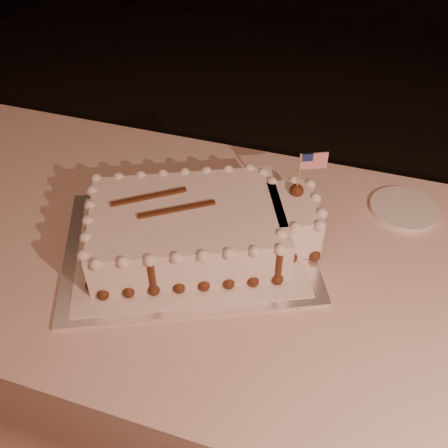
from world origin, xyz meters
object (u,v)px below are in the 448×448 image
(sheet_cake, at_px, (201,226))
(side_plate, at_px, (404,209))
(banquet_table, at_px, (285,370))
(cake_board, at_px, (189,245))

(sheet_cake, distance_m, side_plate, 0.48)
(banquet_table, relative_size, side_plate, 15.38)
(banquet_table, relative_size, cake_board, 4.61)
(cake_board, relative_size, sheet_cake, 1.01)
(banquet_table, height_order, sheet_cake, sheet_cake)
(banquet_table, bearing_deg, side_plate, 53.48)
(banquet_table, height_order, cake_board, cake_board)
(banquet_table, xyz_separation_m, side_plate, (0.19, 0.26, 0.38))
(banquet_table, xyz_separation_m, cake_board, (-0.24, -0.01, 0.38))
(banquet_table, bearing_deg, sheet_cake, 178.34)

